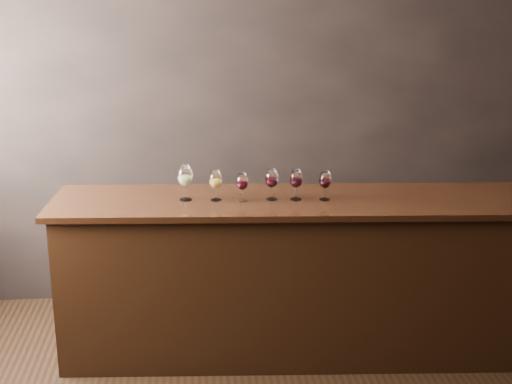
{
  "coord_description": "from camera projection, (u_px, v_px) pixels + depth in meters",
  "views": [
    {
      "loc": [
        -0.44,
        -2.92,
        2.34
      ],
      "look_at": [
        -0.06,
        1.28,
        1.1
      ],
      "focal_mm": 50.0,
      "sensor_mm": 36.0,
      "label": 1
    }
  ],
  "objects": [
    {
      "name": "room_shell",
      "position": [
        240.0,
        112.0,
        3.06
      ],
      "size": [
        5.02,
        4.52,
        2.81
      ],
      "color": "black",
      "rests_on": "ground"
    },
    {
      "name": "bar_counter",
      "position": [
        291.0,
        280.0,
        4.58
      ],
      "size": [
        2.93,
        0.82,
        1.01
      ],
      "primitive_type": "cube",
      "rotation": [
        0.0,
        0.0,
        -0.07
      ],
      "color": "black",
      "rests_on": "ground"
    },
    {
      "name": "bar_top",
      "position": [
        292.0,
        202.0,
        4.43
      ],
      "size": [
        3.03,
        0.9,
        0.04
      ],
      "primitive_type": "cube",
      "rotation": [
        0.0,
        0.0,
        -0.07
      ],
      "color": "black",
      "rests_on": "bar_counter"
    },
    {
      "name": "back_bar_shelf",
      "position": [
        344.0,
        253.0,
        5.38
      ],
      "size": [
        2.14,
        0.4,
        0.77
      ],
      "primitive_type": "cube",
      "color": "black",
      "rests_on": "ground"
    },
    {
      "name": "glass_white",
      "position": [
        185.0,
        177.0,
        4.37
      ],
      "size": [
        0.09,
        0.09,
        0.22
      ],
      "color": "white",
      "rests_on": "bar_top"
    },
    {
      "name": "glass_amber",
      "position": [
        216.0,
        180.0,
        4.37
      ],
      "size": [
        0.08,
        0.08,
        0.19
      ],
      "color": "white",
      "rests_on": "bar_top"
    },
    {
      "name": "glass_red_a",
      "position": [
        242.0,
        182.0,
        4.36
      ],
      "size": [
        0.07,
        0.07,
        0.17
      ],
      "color": "white",
      "rests_on": "bar_top"
    },
    {
      "name": "glass_red_b",
      "position": [
        272.0,
        179.0,
        4.38
      ],
      "size": [
        0.08,
        0.08,
        0.19
      ],
      "color": "white",
      "rests_on": "bar_top"
    },
    {
      "name": "glass_red_c",
      "position": [
        296.0,
        180.0,
        4.38
      ],
      "size": [
        0.08,
        0.08,
        0.19
      ],
      "color": "white",
      "rests_on": "bar_top"
    },
    {
      "name": "glass_red_d",
      "position": [
        325.0,
        180.0,
        4.38
      ],
      "size": [
        0.08,
        0.08,
        0.18
      ],
      "color": "white",
      "rests_on": "bar_top"
    }
  ]
}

